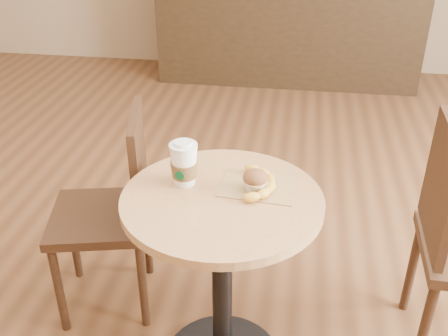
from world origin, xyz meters
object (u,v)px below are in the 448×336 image
(cafe_table, at_px, (222,258))
(muffin, at_px, (255,181))
(coffee_cup, at_px, (184,165))
(chair_left, at_px, (114,206))
(banana, at_px, (260,183))

(cafe_table, relative_size, muffin, 9.44)
(coffee_cup, bearing_deg, chair_left, 153.97)
(coffee_cup, bearing_deg, cafe_table, -18.28)
(muffin, distance_m, banana, 0.03)
(chair_left, relative_size, banana, 3.77)
(chair_left, height_order, banana, chair_left)
(cafe_table, relative_size, coffee_cup, 4.98)
(chair_left, relative_size, muffin, 10.96)
(coffee_cup, xyz_separation_m, muffin, (0.23, -0.01, -0.03))
(chair_left, distance_m, banana, 0.69)
(cafe_table, height_order, chair_left, chair_left)
(muffin, bearing_deg, chair_left, 157.86)
(chair_left, bearing_deg, muffin, 54.80)
(muffin, xyz_separation_m, banana, (0.02, 0.02, -0.02))
(coffee_cup, height_order, muffin, coffee_cup)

